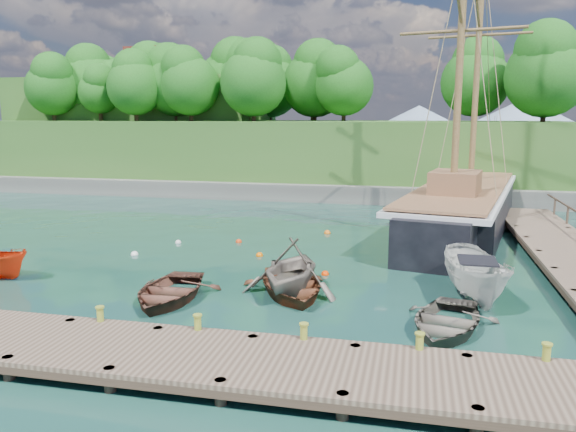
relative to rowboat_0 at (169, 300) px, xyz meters
name	(u,v)px	position (x,y,z in m)	size (l,w,h in m)	color
ground	(277,296)	(3.66, 1.25, 0.00)	(160.00, 160.00, 0.00)	#1A3D35
dock_near	(293,368)	(5.66, -5.25, 0.43)	(20.00, 3.20, 1.10)	#4E3C30
dock_east	(570,256)	(15.16, 8.25, 0.43)	(3.20, 24.00, 1.10)	#4E3C30
bollard_0	(102,341)	(-0.34, -3.85, 0.00)	(0.26, 0.26, 0.45)	olive
bollard_1	(199,350)	(2.66, -3.85, 0.00)	(0.26, 0.26, 0.45)	olive
bollard_2	(304,360)	(5.66, -3.85, 0.00)	(0.26, 0.26, 0.45)	olive
bollard_3	(418,371)	(8.66, -3.85, 0.00)	(0.26, 0.26, 0.45)	olive
bollard_4	(544,383)	(11.66, -3.85, 0.00)	(0.26, 0.26, 0.45)	olive
rowboat_0	(169,300)	(0.00, 0.00, 0.00)	(3.08, 4.32, 0.89)	#4F2D22
rowboat_1	(291,293)	(4.08, 1.70, 0.00)	(3.57, 4.13, 2.18)	#70655B
rowboat_2	(291,294)	(4.11, 1.58, 0.00)	(3.18, 4.45, 0.92)	brown
rowboat_3	(445,330)	(9.47, -0.81, 0.00)	(2.91, 4.07, 0.84)	#585248
cabin_boat_white	(475,299)	(10.66, 2.51, 0.00)	(1.83, 4.87, 1.88)	silver
schooner	(461,211)	(11.06, 15.34, 1.06)	(8.50, 26.20, 19.18)	black
mooring_buoy_0	(135,255)	(-4.35, 5.70, 0.00)	(0.35, 0.35, 0.35)	white
mooring_buoy_1	(259,256)	(1.45, 6.81, 0.00)	(0.33, 0.33, 0.33)	#F56500
mooring_buoy_2	(310,269)	(4.17, 5.07, 0.00)	(0.30, 0.30, 0.30)	#DE5F0D
mooring_buoy_3	(393,262)	(7.55, 7.17, 0.00)	(0.28, 0.28, 0.28)	white
mooring_buoy_4	(239,242)	(-0.38, 9.35, 0.00)	(0.32, 0.32, 0.32)	red
mooring_buoy_5	(327,234)	(3.76, 12.52, 0.00)	(0.37, 0.37, 0.37)	orange
mooring_buoy_6	(178,243)	(-3.37, 8.51, 0.00)	(0.30, 0.30, 0.30)	silver
mooring_buoy_7	(325,275)	(4.93, 4.39, 0.00)	(0.32, 0.32, 0.32)	#F73500
headland	(223,126)	(-9.22, 32.61, 5.54)	(51.00, 19.31, 12.90)	#474744
distant_ridge	(414,130)	(7.96, 71.25, 4.35)	(117.00, 40.00, 10.00)	#728CA5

